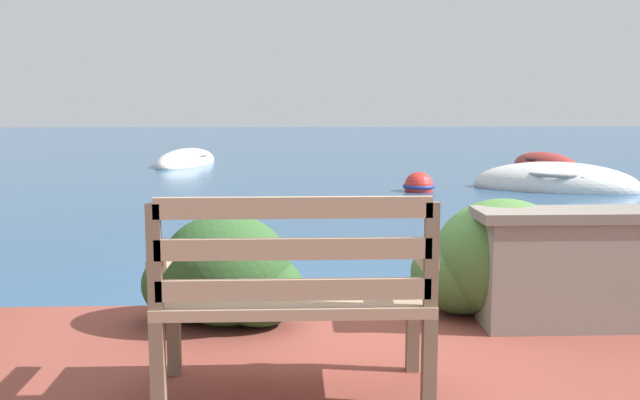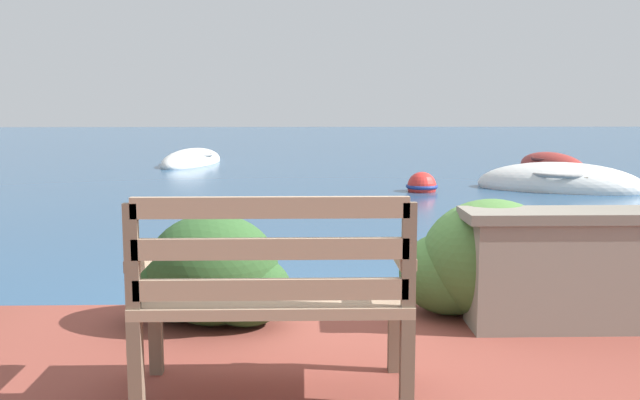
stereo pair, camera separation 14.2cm
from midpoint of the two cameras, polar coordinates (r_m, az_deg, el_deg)
name	(u,v)px [view 1 (the left image)]	position (r m, az deg, el deg)	size (l,w,h in m)	color
ground_plane	(361,335)	(4.81, 2.42, -10.76)	(80.00, 80.00, 0.00)	navy
park_bench	(294,291)	(3.20, -3.38, -7.27)	(1.24, 0.48, 0.93)	brown
hedge_clump_left	(223,277)	(4.30, -8.68, -6.08)	(0.98, 0.70, 0.66)	#284C23
hedge_clump_centre	(500,265)	(4.53, 13.35, -5.10)	(1.07, 0.77, 0.73)	#426B33
rowboat_nearest	(555,185)	(13.28, 18.00, 1.14)	(3.12, 2.32, 0.85)	silver
rowboat_mid	(545,166)	(17.45, 17.37, 2.63)	(1.30, 2.66, 0.66)	#9E2D28
rowboat_far	(186,162)	(18.01, -10.89, 3.00)	(1.66, 3.18, 0.69)	silver
mooring_buoy	(419,186)	(12.45, 7.58, 1.10)	(0.56, 0.56, 0.50)	red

